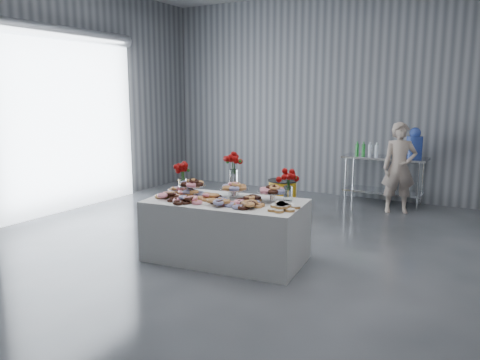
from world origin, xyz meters
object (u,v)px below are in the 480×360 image
Objects in this scene: prep_table at (384,172)px; water_jug at (414,145)px; person at (399,168)px; display_table at (226,230)px; trash_barrel at (282,198)px.

water_jug is at bearing -0.00° from prep_table.
person is (0.36, -0.49, 0.16)m from prep_table.
display_table reaches higher than trash_barrel.
trash_barrel is at bearing 96.48° from display_table.
trash_barrel is (-1.24, -1.80, -0.30)m from prep_table.
display_table is 1.21× the size of person.
display_table is 3.79m from person.
water_jug is at bearing 51.76° from person.
display_table is 4.15m from prep_table.
prep_table is 2.21m from trash_barrel.
person is at bearing 39.14° from trash_barrel.
prep_table reaches higher than trash_barrel.
water_jug is 2.64m from trash_barrel.
prep_table is (0.99, 4.02, 0.24)m from display_table.
trash_barrel is (-0.25, 2.22, -0.06)m from display_table.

